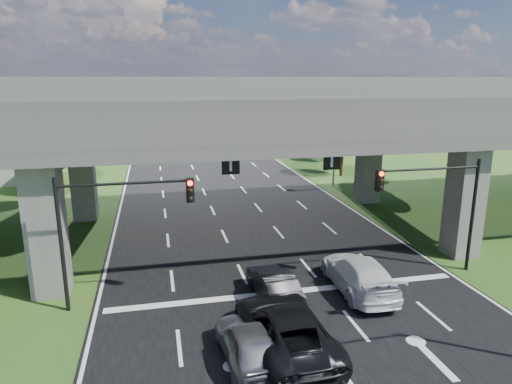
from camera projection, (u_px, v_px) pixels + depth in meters
name	position (u px, v px, depth m)	size (l,w,h in m)	color
ground	(314.00, 331.00, 18.45)	(160.00, 160.00, 0.00)	#274D18
road	(259.00, 245.00, 27.91)	(18.00, 120.00, 0.03)	black
overpass	(252.00, 112.00, 27.88)	(80.00, 15.00, 10.00)	#3C3937
signal_right	(438.00, 196.00, 22.82)	(5.76, 0.54, 6.00)	black
signal_left	(113.00, 217.00, 19.50)	(5.76, 0.54, 6.00)	black
streetlight_far	(332.00, 124.00, 41.88)	(3.38, 0.25, 10.00)	gray
streetlight_beyond	(283.00, 111.00, 57.02)	(3.38, 0.25, 10.00)	gray
tree_left_near	(58.00, 140.00, 38.92)	(4.50, 4.50, 7.80)	black
tree_left_mid	(42.00, 137.00, 46.01)	(3.91, 3.90, 6.76)	black
tree_left_far	(92.00, 119.00, 54.19)	(4.80, 4.80, 8.32)	black
tree_right_near	(343.00, 133.00, 46.62)	(4.20, 4.20, 7.28)	black
tree_right_mid	(340.00, 127.00, 54.91)	(3.91, 3.90, 6.76)	black
tree_right_far	(289.00, 117.00, 61.47)	(4.50, 4.50, 7.80)	black
car_silver	(248.00, 343.00, 16.21)	(1.80, 4.47, 1.52)	#96989D
car_dark	(274.00, 284.00, 20.92)	(1.51, 4.32, 1.42)	black
car_white	(359.00, 274.00, 21.78)	(2.31, 5.68, 1.65)	silver
car_trailing	(285.00, 328.00, 16.98)	(2.86, 6.20, 1.72)	black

